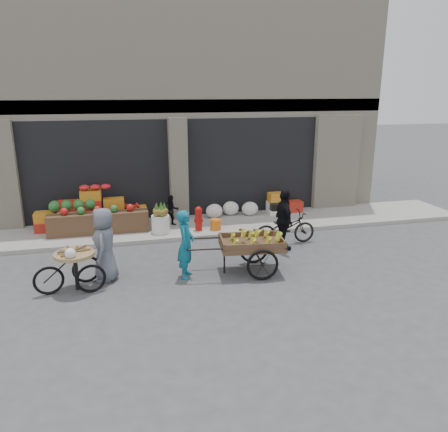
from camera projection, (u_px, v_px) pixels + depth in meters
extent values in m
plane|color=#424244|center=(213.00, 285.00, 9.46)|extent=(80.00, 80.00, 0.00)
cube|color=gray|center=(184.00, 227.00, 13.27)|extent=(18.00, 2.20, 0.12)
cube|color=beige|center=(165.00, 106.00, 16.14)|extent=(14.00, 6.00, 7.00)
cube|color=gray|center=(175.00, 106.00, 13.45)|extent=(14.00, 0.30, 0.40)
cube|color=black|center=(97.00, 168.00, 14.02)|extent=(4.40, 1.60, 3.10)
cube|color=black|center=(245.00, 162.00, 15.16)|extent=(4.40, 1.60, 3.10)
cube|color=beige|center=(178.00, 169.00, 13.80)|extent=(0.55, 0.80, 3.22)
cube|color=brown|center=(99.00, 223.00, 12.45)|extent=(2.80, 0.45, 0.60)
sphere|color=#1E5923|center=(73.00, 205.00, 12.64)|extent=(0.34, 0.34, 0.34)
cylinder|color=silver|center=(161.00, 224.00, 12.54)|extent=(0.52, 0.52, 0.50)
cylinder|color=#A5140F|center=(199.00, 221.00, 12.74)|extent=(0.20, 0.20, 0.56)
sphere|color=#A5140F|center=(198.00, 210.00, 12.65)|extent=(0.22, 0.22, 0.22)
cylinder|color=orange|center=(216.00, 224.00, 12.84)|extent=(0.32, 0.32, 0.30)
ellipsoid|color=silver|center=(232.00, 210.00, 14.13)|extent=(1.70, 0.60, 0.44)
imported|color=black|center=(172.00, 211.00, 13.13)|extent=(0.51, 0.43, 0.93)
cube|color=brown|center=(252.00, 245.00, 9.99)|extent=(1.53, 1.09, 0.13)
torus|color=black|center=(263.00, 265.00, 9.61)|extent=(0.72, 0.15, 0.72)
torus|color=black|center=(254.00, 249.00, 10.58)|extent=(0.72, 0.15, 0.72)
cylinder|color=black|center=(224.00, 261.00, 10.02)|extent=(0.05, 0.05, 0.59)
imported|color=#10627B|center=(186.00, 244.00, 9.68)|extent=(0.53, 0.66, 1.56)
cylinder|color=#9E7F51|center=(74.00, 254.00, 9.05)|extent=(1.00, 1.00, 0.07)
cube|color=black|center=(76.00, 272.00, 9.16)|extent=(0.09, 0.09, 0.80)
torus|color=black|center=(91.00, 279.00, 9.05)|extent=(0.62, 0.19, 0.62)
torus|color=black|center=(87.00, 269.00, 9.53)|extent=(0.62, 0.19, 0.62)
torus|color=black|center=(49.00, 281.00, 8.95)|extent=(0.62, 0.19, 0.62)
imported|color=slate|center=(104.00, 245.00, 9.53)|extent=(0.62, 0.86, 1.65)
imported|color=black|center=(285.00, 228.00, 11.91)|extent=(1.72, 0.62, 0.90)
imported|color=black|center=(284.00, 220.00, 11.39)|extent=(0.40, 0.95, 1.61)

